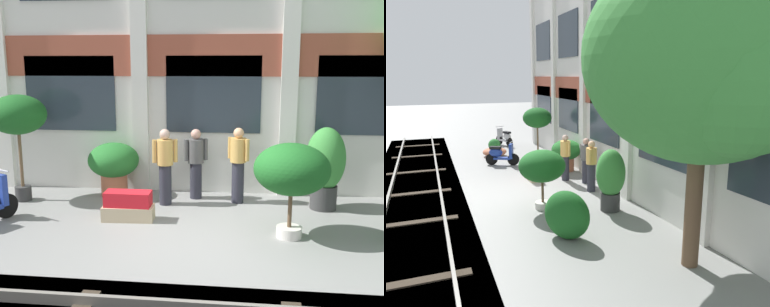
{
  "view_description": "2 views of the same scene",
  "coord_description": "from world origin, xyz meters",
  "views": [
    {
      "loc": [
        0.68,
        -7.26,
        2.93
      ],
      "look_at": [
        -0.3,
        1.21,
        1.22
      ],
      "focal_mm": 42.0,
      "sensor_mm": 36.0,
      "label": 1
    },
    {
      "loc": [
        10.94,
        -2.65,
        3.58
      ],
      "look_at": [
        -0.12,
        1.88,
        1.1
      ],
      "focal_mm": 35.0,
      "sensor_mm": 36.0,
      "label": 2
    }
  ],
  "objects": [
    {
      "name": "ground_plane",
      "position": [
        0.0,
        0.0,
        0.0
      ],
      "size": [
        80.0,
        80.0,
        0.0
      ],
      "primitive_type": "plane",
      "color": "gray"
    },
    {
      "name": "potted_plant_square_trough",
      "position": [
        -1.46,
        0.7,
        0.26
      ],
      "size": [
        0.99,
        0.47,
        0.56
      ],
      "color": "tan",
      "rests_on": "ground"
    },
    {
      "name": "potted_plant_terracotta_small",
      "position": [
        1.5,
        0.17,
        1.17
      ],
      "size": [
        1.27,
        1.27,
        1.64
      ],
      "color": "beige",
      "rests_on": "ground"
    },
    {
      "name": "potted_plant_low_pan",
      "position": [
        -4.05,
        1.66,
        1.82
      ],
      "size": [
        1.2,
        1.2,
        2.3
      ],
      "color": "#333333",
      "rests_on": "ground"
    },
    {
      "name": "potted_plant_stone_basin",
      "position": [
        2.34,
        1.82,
        0.93
      ],
      "size": [
        0.79,
        0.79,
        1.69
      ],
      "color": "#333333",
      "rests_on": "ground"
    },
    {
      "name": "potted_plant_ribbed_drum",
      "position": [
        -2.18,
        2.23,
        0.74
      ],
      "size": [
        1.13,
        1.13,
        1.21
      ],
      "color": "#B76647",
      "rests_on": "ground"
    },
    {
      "name": "resident_by_doorway",
      "position": [
        0.59,
        2.04,
        0.87
      ],
      "size": [
        0.45,
        0.34,
        1.62
      ],
      "rotation": [
        0.0,
        0.0,
        -2.17
      ],
      "color": "#282833",
      "rests_on": "ground"
    },
    {
      "name": "resident_watching_tracks",
      "position": [
        -0.33,
        2.26,
        0.82
      ],
      "size": [
        0.5,
        0.34,
        1.54
      ],
      "rotation": [
        0.0,
        0.0,
        -1.23
      ],
      "color": "#282833",
      "rests_on": "ground"
    },
    {
      "name": "resident_near_plants",
      "position": [
        -0.92,
        1.74,
        0.86
      ],
      "size": [
        0.51,
        0.34,
        1.61
      ],
      "rotation": [
        0.0,
        0.0,
        -1.3
      ],
      "color": "#282833",
      "rests_on": "ground"
    }
  ]
}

